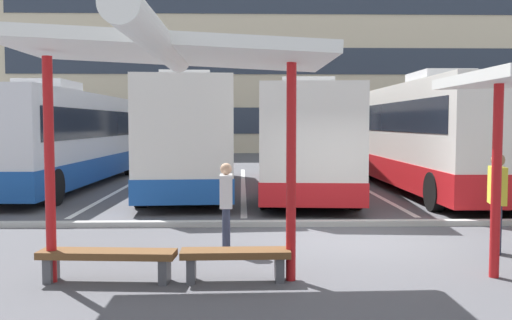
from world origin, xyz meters
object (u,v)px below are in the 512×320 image
bench_0 (107,258)px  bench_1 (235,258)px  coach_bus_3 (422,137)px  coach_bus_2 (305,140)px  waiting_passenger_0 (497,195)px  waiting_passenger_2 (226,201)px  coach_bus_1 (187,136)px  waiting_shelter_0 (168,55)px  coach_bus_0 (66,140)px

bench_0 → bench_1: 1.80m
coach_bus_3 → coach_bus_2: bearing=178.2°
coach_bus_3 → bench_0: bearing=-125.9°
waiting_passenger_0 → waiting_passenger_2: bearing=175.4°
coach_bus_1 → waiting_passenger_2: bearing=-80.4°
bench_1 → waiting_passenger_0: waiting_passenger_0 is taller
coach_bus_1 → bench_0: 11.47m
coach_bus_1 → waiting_shelter_0: (0.87, -11.60, 1.36)m
waiting_passenger_0 → waiting_passenger_2: (-4.63, 0.37, -0.13)m
waiting_passenger_0 → coach_bus_2: bearing=103.3°
coach_bus_2 → coach_bus_1: bearing=175.0°
waiting_shelter_0 → waiting_passenger_2: size_ratio=2.97×
waiting_shelter_0 → coach_bus_3: bearing=57.8°
coach_bus_1 → waiting_shelter_0: size_ratio=2.56×
coach_bus_2 → coach_bus_0: bearing=172.2°
coach_bus_1 → coach_bus_2: (3.98, -0.35, -0.12)m
coach_bus_3 → bench_1: bearing=-119.2°
coach_bus_3 → waiting_passenger_2: 10.95m
coach_bus_3 → waiting_passenger_2: (-6.29, -8.93, -0.89)m
waiting_shelter_0 → bench_1: 2.97m
coach_bus_2 → waiting_passenger_2: bearing=-104.8°
coach_bus_1 → waiting_passenger_2: size_ratio=7.61×
coach_bus_2 → waiting_passenger_2: coach_bus_2 is taller
bench_1 → waiting_passenger_0: bearing=19.8°
coach_bus_0 → bench_1: (6.06, -12.15, -1.33)m
coach_bus_3 → bench_0: 13.54m
waiting_passenger_0 → bench_0: bearing=-165.6°
coach_bus_0 → bench_0: coach_bus_0 is taller
coach_bus_0 → coach_bus_3: bearing=-5.9°
coach_bus_2 → bench_0: (-4.02, -11.02, -1.34)m
coach_bus_2 → bench_1: bearing=-101.4°
waiting_shelter_0 → bench_0: bearing=165.9°
bench_1 → waiting_passenger_2: 2.05m
coach_bus_0 → coach_bus_3: size_ratio=0.99×
waiting_passenger_0 → waiting_passenger_2: size_ratio=1.12×
coach_bus_0 → coach_bus_1: 4.36m
coach_bus_2 → bench_0: size_ratio=6.17×
coach_bus_1 → coach_bus_2: coach_bus_1 is taller
waiting_passenger_2 → waiting_shelter_0: bearing=-108.0°
bench_0 → coach_bus_1: bearing=89.8°
coach_bus_0 → bench_0: (4.26, -12.15, -1.32)m
bench_0 → waiting_passenger_0: waiting_passenger_0 is taller
coach_bus_3 → waiting_shelter_0: bearing=-122.2°
coach_bus_3 → coach_bus_0: bearing=174.1°
coach_bus_2 → waiting_shelter_0: coach_bus_2 is taller
waiting_passenger_0 → coach_bus_1: bearing=122.5°
coach_bus_2 → bench_1: size_ratio=7.73×
coach_bus_1 → coach_bus_3: bearing=-3.4°
coach_bus_1 → bench_1: bearing=-81.2°
coach_bus_1 → bench_1: (1.77, -11.37, -1.46)m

